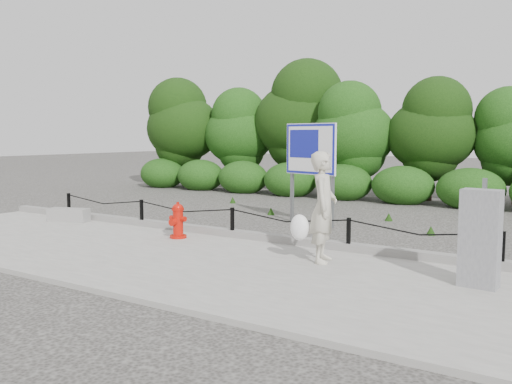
{
  "coord_description": "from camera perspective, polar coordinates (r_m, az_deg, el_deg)",
  "views": [
    {
      "loc": [
        6.19,
        -8.79,
        2.12
      ],
      "look_at": [
        0.44,
        0.2,
        1.0
      ],
      "focal_mm": 38.0,
      "sensor_mm": 36.0,
      "label": 1
    }
  ],
  "objects": [
    {
      "name": "ground",
      "position": [
        10.96,
        -2.5,
        -5.17
      ],
      "size": [
        90.0,
        90.0,
        0.0
      ],
      "primitive_type": "plane",
      "color": "#2D2B28",
      "rests_on": "ground"
    },
    {
      "name": "sidewalk",
      "position": [
        9.42,
        -9.56,
        -6.85
      ],
      "size": [
        14.0,
        4.0,
        0.08
      ],
      "primitive_type": "cube",
      "color": "gray",
      "rests_on": "ground"
    },
    {
      "name": "curb",
      "position": [
        10.97,
        -2.35,
        -4.36
      ],
      "size": [
        14.0,
        0.22,
        0.14
      ],
      "primitive_type": "cube",
      "color": "slate",
      "rests_on": "sidewalk"
    },
    {
      "name": "chain_barrier",
      "position": [
        10.88,
        -2.51,
        -2.81
      ],
      "size": [
        10.06,
        0.06,
        0.6
      ],
      "color": "black",
      "rests_on": "sidewalk"
    },
    {
      "name": "treeline",
      "position": [
        18.93,
        12.38,
        6.98
      ],
      "size": [
        20.4,
        3.74,
        4.81
      ],
      "color": "black",
      "rests_on": "ground"
    },
    {
      "name": "fire_hydrant",
      "position": [
        10.9,
        -8.24,
        -3.03
      ],
      "size": [
        0.37,
        0.37,
        0.72
      ],
      "rotation": [
        0.0,
        0.0,
        -0.0
      ],
      "color": "#BA1107",
      "rests_on": "sidewalk"
    },
    {
      "name": "pedestrian",
      "position": [
        8.76,
        6.95,
        -1.73
      ],
      "size": [
        0.81,
        0.75,
        1.78
      ],
      "rotation": [
        0.0,
        0.0,
        1.87
      ],
      "color": "#B9B49F",
      "rests_on": "sidewalk"
    },
    {
      "name": "concrete_block",
      "position": [
        13.63,
        -19.12,
        -2.29
      ],
      "size": [
        1.03,
        0.63,
        0.31
      ],
      "primitive_type": "cube",
      "rotation": [
        0.0,
        0.0,
        0.33
      ],
      "color": "gray",
      "rests_on": "sidewalk"
    },
    {
      "name": "utility_cabinet",
      "position": [
        7.88,
        22.52,
        -4.53
      ],
      "size": [
        0.52,
        0.38,
        1.46
      ],
      "rotation": [
        0.0,
        0.0,
        -0.07
      ],
      "color": "gray",
      "rests_on": "sidewalk"
    },
    {
      "name": "advertising_sign",
      "position": [
        12.79,
        5.76,
        4.05
      ],
      "size": [
        1.46,
        0.46,
        2.4
      ],
      "rotation": [
        0.0,
        0.0,
        -0.25
      ],
      "color": "slate",
      "rests_on": "ground"
    }
  ]
}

